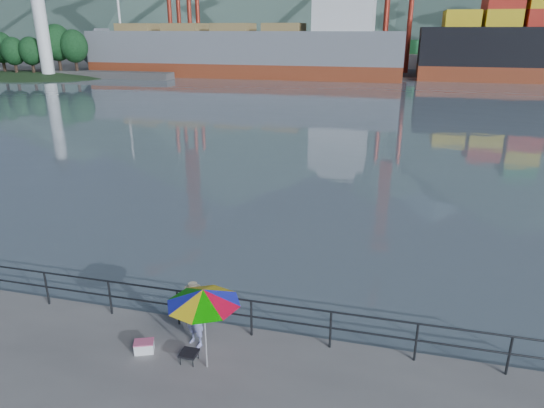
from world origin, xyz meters
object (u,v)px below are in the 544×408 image
Objects in this scene: fisherman at (195,317)px; beach_umbrella at (203,297)px; cooler_bag at (144,347)px; bulk_carrier at (253,50)px.

beach_umbrella is (0.58, -0.75, 1.08)m from fisherman.
cooler_bag is (-1.09, -0.60, -0.65)m from fisherman.
cooler_bag is (-1.67, 0.15, -1.73)m from beach_umbrella.
beach_umbrella reaches higher than fisherman.
beach_umbrella is at bearing -27.28° from cooler_bag.
beach_umbrella is 2.41m from cooler_bag.
bulk_carrier reaches higher than beach_umbrella.
beach_umbrella is 4.52× the size of cooler_bag.
cooler_bag is at bearing -75.61° from bulk_carrier.
bulk_carrier is (-19.96, 71.43, 2.25)m from beach_umbrella.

